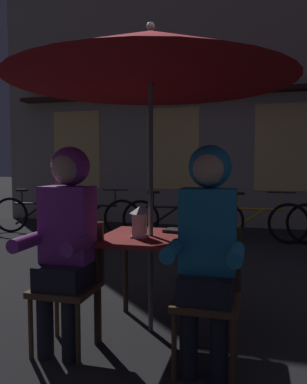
# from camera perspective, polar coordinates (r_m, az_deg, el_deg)

# --- Properties ---
(ground_plane) EXTENTS (60.00, 60.00, 0.00)m
(ground_plane) POSITION_cam_1_polar(r_m,az_deg,el_deg) (3.12, -0.41, -19.99)
(ground_plane) COLOR #232326
(cafe_table) EXTENTS (0.72, 0.72, 0.74)m
(cafe_table) POSITION_cam_1_polar(r_m,az_deg,el_deg) (2.92, -0.42, -8.49)
(cafe_table) COLOR maroon
(cafe_table) RESTS_ON ground_plane
(patio_umbrella) EXTENTS (2.10, 2.10, 2.31)m
(patio_umbrella) POSITION_cam_1_polar(r_m,az_deg,el_deg) (2.95, -0.44, 19.48)
(patio_umbrella) COLOR #4C4C51
(patio_umbrella) RESTS_ON ground_plane
(lantern) EXTENTS (0.11, 0.11, 0.23)m
(lantern) POSITION_cam_1_polar(r_m,az_deg,el_deg) (2.81, -2.10, -4.38)
(lantern) COLOR white
(lantern) RESTS_ON cafe_table
(chair_left) EXTENTS (0.40, 0.40, 0.87)m
(chair_left) POSITION_cam_1_polar(r_m,az_deg,el_deg) (2.79, -12.27, -12.33)
(chair_left) COLOR #513823
(chair_left) RESTS_ON ground_plane
(chair_right) EXTENTS (0.40, 0.40, 0.87)m
(chair_right) POSITION_cam_1_polar(r_m,az_deg,el_deg) (2.52, 8.17, -14.11)
(chair_right) COLOR #513823
(chair_right) RESTS_ON ground_plane
(person_left_hooded) EXTENTS (0.45, 0.56, 1.40)m
(person_left_hooded) POSITION_cam_1_polar(r_m,az_deg,el_deg) (2.67, -12.95, -5.27)
(person_left_hooded) COLOR black
(person_left_hooded) RESTS_ON ground_plane
(person_right_hooded) EXTENTS (0.45, 0.56, 1.40)m
(person_right_hooded) POSITION_cam_1_polar(r_m,az_deg,el_deg) (2.38, 8.10, -6.35)
(person_right_hooded) COLOR black
(person_right_hooded) RESTS_ON ground_plane
(shopfront_building) EXTENTS (10.00, 0.93, 6.20)m
(shopfront_building) POSITION_cam_1_polar(r_m,az_deg,el_deg) (8.36, 11.13, 16.64)
(shopfront_building) COLOR #9E9389
(shopfront_building) RESTS_ON ground_plane
(bicycle_nearest) EXTENTS (1.65, 0.43, 0.84)m
(bicycle_nearest) POSITION_cam_1_polar(r_m,az_deg,el_deg) (7.43, -16.99, -3.19)
(bicycle_nearest) COLOR black
(bicycle_nearest) RESTS_ON ground_plane
(bicycle_second) EXTENTS (1.65, 0.40, 0.84)m
(bicycle_second) POSITION_cam_1_polar(r_m,az_deg,el_deg) (6.84, -8.97, -3.69)
(bicycle_second) COLOR black
(bicycle_second) RESTS_ON ground_plane
(bicycle_third) EXTENTS (1.68, 0.19, 0.84)m
(bicycle_third) POSITION_cam_1_polar(r_m,az_deg,el_deg) (6.54, 2.44, -4.00)
(bicycle_third) COLOR black
(bicycle_third) RESTS_ON ground_plane
(bicycle_fourth) EXTENTS (1.68, 0.08, 0.84)m
(bicycle_fourth) POSITION_cam_1_polar(r_m,az_deg,el_deg) (6.49, 15.04, -4.21)
(bicycle_fourth) COLOR black
(bicycle_fourth) RESTS_ON ground_plane
(book) EXTENTS (0.22, 0.18, 0.02)m
(book) POSITION_cam_1_polar(r_m,az_deg,el_deg) (3.04, 3.57, -5.81)
(book) COLOR black
(book) RESTS_ON cafe_table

